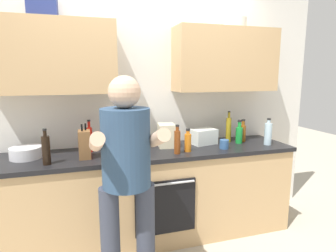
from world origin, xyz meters
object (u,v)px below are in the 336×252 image
at_px(bottle_water, 268,133).
at_px(mixing_bowl, 26,153).
at_px(cup_tea, 224,144).
at_px(bottle_syrup, 243,132).
at_px(grocery_bag_bread, 118,145).
at_px(bottle_juice, 188,142).
at_px(person_standing, 127,171).
at_px(bottle_oil, 228,129).
at_px(knife_block, 84,144).
at_px(grocery_bag_produce, 203,137).
at_px(bottle_hotsauce, 90,139).
at_px(cup_ceramic, 131,144).
at_px(bottle_soy, 46,150).
at_px(grocery_bag_rice, 166,135).
at_px(bottle_soda, 239,134).
at_px(bottle_vinegar, 177,141).

relative_size(bottle_water, mixing_bowl, 1.05).
height_order(bottle_water, cup_tea, bottle_water).
xyz_separation_m(bottle_syrup, grocery_bag_bread, (-1.38, -0.15, -0.00)).
relative_size(bottle_juice, mixing_bowl, 0.83).
relative_size(person_standing, grocery_bag_bread, 8.19).
bearing_deg(person_standing, bottle_water, 19.55).
xyz_separation_m(bottle_oil, knife_block, (-1.50, -0.19, -0.02)).
bearing_deg(grocery_bag_produce, bottle_water, -20.13).
bearing_deg(bottle_hotsauce, bottle_juice, -16.43).
bearing_deg(cup_ceramic, bottle_syrup, -0.90).
bearing_deg(bottle_juice, person_standing, -140.76).
bearing_deg(knife_block, grocery_bag_bread, 1.14).
relative_size(bottle_water, bottle_soy, 0.94).
distance_m(person_standing, bottle_soy, 0.76).
bearing_deg(bottle_juice, bottle_soy, -178.05).
bearing_deg(grocery_bag_rice, cup_tea, -24.26).
bearing_deg(bottle_soda, person_standing, -151.79).
relative_size(person_standing, bottle_vinegar, 5.96).
xyz_separation_m(bottle_oil, bottle_soy, (-1.80, -0.29, -0.02)).
height_order(bottle_hotsauce, knife_block, same).
xyz_separation_m(bottle_vinegar, cup_ceramic, (-0.38, 0.28, -0.06)).
bearing_deg(mixing_bowl, bottle_syrup, 0.23).
bearing_deg(bottle_oil, cup_tea, -126.08).
bearing_deg(knife_block, grocery_bag_produce, 8.63).
distance_m(bottle_syrup, knife_block, 1.67).
height_order(bottle_vinegar, bottle_hotsauce, bottle_hotsauce).
height_order(bottle_soda, bottle_vinegar, bottle_vinegar).
bearing_deg(knife_block, person_standing, -65.70).
xyz_separation_m(bottle_soy, grocery_bag_produce, (1.50, 0.28, -0.05)).
distance_m(bottle_hotsauce, cup_tea, 1.30).
relative_size(bottle_oil, knife_block, 1.10).
relative_size(bottle_juice, bottle_soy, 0.74).
bearing_deg(bottle_water, bottle_juice, -179.37).
distance_m(bottle_soy, grocery_bag_rice, 1.13).
height_order(cup_ceramic, grocery_bag_rice, grocery_bag_rice).
distance_m(mixing_bowl, grocery_bag_rice, 1.29).
distance_m(bottle_vinegar, bottle_soy, 1.12).
relative_size(bottle_soy, cup_ceramic, 2.80).
height_order(cup_ceramic, mixing_bowl, cup_ceramic).
bearing_deg(bottle_soda, grocery_bag_rice, 174.57).
height_order(bottle_syrup, mixing_bowl, bottle_syrup).
xyz_separation_m(bottle_oil, cup_ceramic, (-1.06, -0.01, -0.09)).
xyz_separation_m(bottle_soy, grocery_bag_rice, (1.10, 0.28, -0.01)).
height_order(person_standing, bottle_soy, person_standing).
bearing_deg(bottle_vinegar, mixing_bowl, 169.32).
distance_m(bottle_soda, bottle_water, 0.29).
bearing_deg(bottle_hotsauce, bottle_oil, -0.73).
distance_m(bottle_oil, bottle_vinegar, 0.74).
bearing_deg(bottle_hotsauce, bottle_vinegar, -21.61).
bearing_deg(bottle_soda, knife_block, -176.33).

